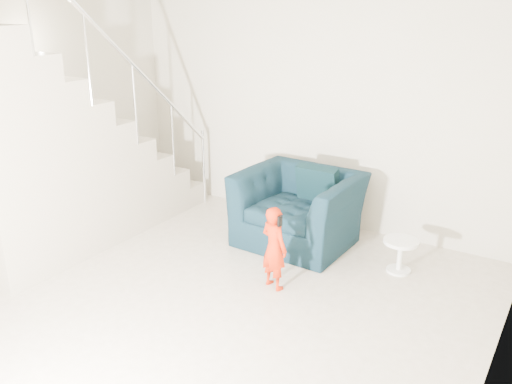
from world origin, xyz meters
TOP-DOWN VIEW (x-y plane):
  - floor at (0.00, 0.00)m, footprint 5.50×5.50m
  - back_wall at (0.00, 2.75)m, footprint 5.00×0.00m
  - right_wall at (2.50, 0.00)m, footprint 0.00×5.50m
  - armchair at (0.20, 2.02)m, footprint 1.29×1.14m
  - toddler at (0.49, 0.99)m, footprint 0.35×0.28m
  - side_table at (1.42, 1.94)m, footprint 0.35×0.35m
  - staircase at (-2.00, 0.55)m, footprint 1.02×3.03m
  - cushion at (0.33, 2.23)m, footprint 0.48×0.23m
  - throw at (-0.35, 2.02)m, footprint 0.05×0.53m
  - phone at (0.57, 0.94)m, footprint 0.03×0.05m

SIDE VIEW (x-z plane):
  - floor at x=0.00m, z-range 0.00..0.00m
  - side_table at x=1.42m, z-range 0.06..0.42m
  - armchair at x=0.20m, z-range 0.00..0.82m
  - toddler at x=0.49m, z-range 0.00..0.83m
  - throw at x=-0.35m, z-range 0.22..0.81m
  - cushion at x=0.33m, z-range 0.41..0.89m
  - phone at x=0.57m, z-range 0.67..0.77m
  - staircase at x=-2.00m, z-range -0.86..2.76m
  - right_wall at x=2.50m, z-range -1.40..4.10m
  - back_wall at x=0.00m, z-range -1.15..3.85m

